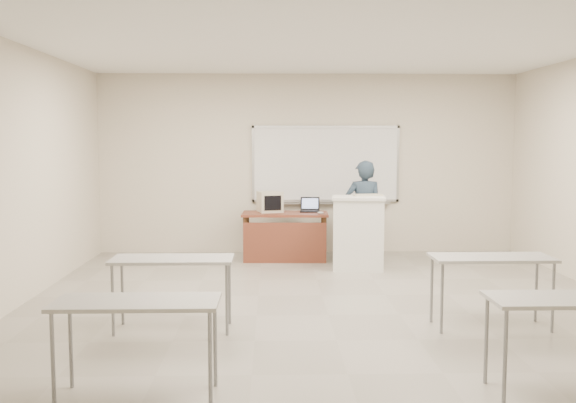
{
  "coord_description": "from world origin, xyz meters",
  "views": [
    {
      "loc": [
        -0.62,
        -6.8,
        1.89
      ],
      "look_at": [
        -0.38,
        2.2,
        1.03
      ],
      "focal_mm": 40.0,
      "sensor_mm": 36.0,
      "label": 1
    }
  ],
  "objects_px": {
    "podium": "(358,233)",
    "crt_monitor": "(269,202)",
    "instructor_desk": "(285,227)",
    "keyboard": "(368,195)",
    "presenter": "(364,211)",
    "whiteboard": "(326,165)",
    "mouse": "(321,213)",
    "laptop": "(310,208)"
  },
  "relations": [
    {
      "from": "podium",
      "to": "crt_monitor",
      "type": "relative_size",
      "value": 2.65
    },
    {
      "from": "crt_monitor",
      "to": "keyboard",
      "type": "xyz_separation_m",
      "value": [
        1.46,
        -0.85,
        0.18
      ]
    },
    {
      "from": "laptop",
      "to": "keyboard",
      "type": "bearing_deg",
      "value": -42.01
    },
    {
      "from": "podium",
      "to": "keyboard",
      "type": "xyz_separation_m",
      "value": [
        0.15,
        0.08,
        0.55
      ]
    },
    {
      "from": "instructor_desk",
      "to": "podium",
      "type": "xyz_separation_m",
      "value": [
        1.06,
        -0.69,
        0.01
      ]
    },
    {
      "from": "keyboard",
      "to": "presenter",
      "type": "height_order",
      "value": "presenter"
    },
    {
      "from": "podium",
      "to": "mouse",
      "type": "bearing_deg",
      "value": 137.43
    },
    {
      "from": "laptop",
      "to": "mouse",
      "type": "xyz_separation_m",
      "value": [
        0.15,
        -0.35,
        -0.04
      ]
    },
    {
      "from": "laptop",
      "to": "mouse",
      "type": "distance_m",
      "value": 0.39
    },
    {
      "from": "crt_monitor",
      "to": "mouse",
      "type": "bearing_deg",
      "value": -36.7
    },
    {
      "from": "podium",
      "to": "mouse",
      "type": "distance_m",
      "value": 0.82
    },
    {
      "from": "keyboard",
      "to": "presenter",
      "type": "distance_m",
      "value": 0.56
    },
    {
      "from": "mouse",
      "to": "keyboard",
      "type": "relative_size",
      "value": 0.23
    },
    {
      "from": "whiteboard",
      "to": "mouse",
      "type": "bearing_deg",
      "value": -99.81
    },
    {
      "from": "instructor_desk",
      "to": "keyboard",
      "type": "xyz_separation_m",
      "value": [
        1.21,
        -0.61,
        0.56
      ]
    },
    {
      "from": "laptop",
      "to": "presenter",
      "type": "height_order",
      "value": "presenter"
    },
    {
      "from": "laptop",
      "to": "presenter",
      "type": "relative_size",
      "value": 0.19
    },
    {
      "from": "whiteboard",
      "to": "presenter",
      "type": "relative_size",
      "value": 1.56
    },
    {
      "from": "crt_monitor",
      "to": "mouse",
      "type": "height_order",
      "value": "crt_monitor"
    },
    {
      "from": "whiteboard",
      "to": "podium",
      "type": "distance_m",
      "value": 1.78
    },
    {
      "from": "podium",
      "to": "presenter",
      "type": "bearing_deg",
      "value": 81.06
    },
    {
      "from": "mouse",
      "to": "crt_monitor",
      "type": "bearing_deg",
      "value": 142.55
    },
    {
      "from": "laptop",
      "to": "mouse",
      "type": "relative_size",
      "value": 3.05
    },
    {
      "from": "instructor_desk",
      "to": "podium",
      "type": "relative_size",
      "value": 1.26
    },
    {
      "from": "laptop",
      "to": "presenter",
      "type": "xyz_separation_m",
      "value": [
        0.82,
        -0.4,
        -0.01
      ]
    },
    {
      "from": "crt_monitor",
      "to": "laptop",
      "type": "relative_size",
      "value": 1.32
    },
    {
      "from": "whiteboard",
      "to": "crt_monitor",
      "type": "bearing_deg",
      "value": -150.27
    },
    {
      "from": "instructor_desk",
      "to": "podium",
      "type": "distance_m",
      "value": 1.27
    },
    {
      "from": "keyboard",
      "to": "crt_monitor",
      "type": "bearing_deg",
      "value": 139.99
    },
    {
      "from": "podium",
      "to": "crt_monitor",
      "type": "xyz_separation_m",
      "value": [
        -1.31,
        0.93,
        0.37
      ]
    },
    {
      "from": "whiteboard",
      "to": "mouse",
      "type": "xyz_separation_m",
      "value": [
        -0.15,
        -0.87,
        -0.71
      ]
    },
    {
      "from": "laptop",
      "to": "keyboard",
      "type": "distance_m",
      "value": 1.23
    },
    {
      "from": "mouse",
      "to": "presenter",
      "type": "relative_size",
      "value": 0.06
    },
    {
      "from": "podium",
      "to": "crt_monitor",
      "type": "height_order",
      "value": "crt_monitor"
    },
    {
      "from": "laptop",
      "to": "presenter",
      "type": "distance_m",
      "value": 0.91
    },
    {
      "from": "whiteboard",
      "to": "crt_monitor",
      "type": "distance_m",
      "value": 1.23
    },
    {
      "from": "presenter",
      "to": "instructor_desk",
      "type": "bearing_deg",
      "value": -5.8
    },
    {
      "from": "mouse",
      "to": "podium",
      "type": "bearing_deg",
      "value": -64.88
    },
    {
      "from": "crt_monitor",
      "to": "laptop",
      "type": "distance_m",
      "value": 0.66
    },
    {
      "from": "podium",
      "to": "mouse",
      "type": "xyz_separation_m",
      "value": [
        -0.51,
        0.6,
        0.23
      ]
    },
    {
      "from": "crt_monitor",
      "to": "keyboard",
      "type": "height_order",
      "value": "keyboard"
    },
    {
      "from": "instructor_desk",
      "to": "presenter",
      "type": "bearing_deg",
      "value": -4.32
    }
  ]
}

